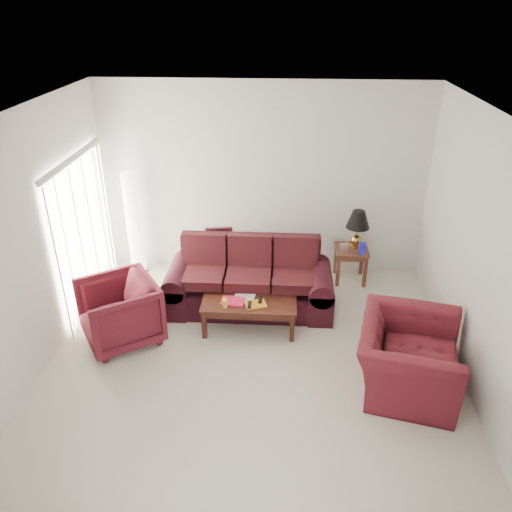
{
  "coord_description": "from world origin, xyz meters",
  "views": [
    {
      "loc": [
        0.36,
        -4.84,
        4.02
      ],
      "look_at": [
        0.0,
        0.85,
        1.05
      ],
      "focal_mm": 35.0,
      "sensor_mm": 36.0,
      "label": 1
    }
  ],
  "objects": [
    {
      "name": "magazine_white",
      "position": [
        -0.15,
        0.81,
        0.45
      ],
      "size": [
        0.29,
        0.24,
        0.02
      ],
      "primitive_type": "cube",
      "rotation": [
        0.0,
        0.0,
        -0.15
      ],
      "color": "beige",
      "rests_on": "coffee_table"
    },
    {
      "name": "magazine_orange",
      "position": [
        0.01,
        0.64,
        0.45
      ],
      "size": [
        0.32,
        0.27,
        0.02
      ],
      "primitive_type": "cube",
      "rotation": [
        0.0,
        0.0,
        0.29
      ],
      "color": "orange",
      "rests_on": "coffee_table"
    },
    {
      "name": "magazine_red",
      "position": [
        -0.3,
        0.69,
        0.45
      ],
      "size": [
        0.33,
        0.27,
        0.02
      ],
      "primitive_type": "cube",
      "rotation": [
        0.0,
        0.0,
        -0.12
      ],
      "color": "#AD1131",
      "rests_on": "coffee_table"
    },
    {
      "name": "picture_frame",
      "position": [
        1.21,
        2.38,
        0.64
      ],
      "size": [
        0.18,
        0.2,
        0.06
      ],
      "primitive_type": "cube",
      "rotation": [
        1.36,
        0.0,
        0.19
      ],
      "color": "silver",
      "rests_on": "end_table"
    },
    {
      "name": "blinds",
      "position": [
        -2.42,
        1.3,
        1.08
      ],
      "size": [
        0.1,
        2.0,
        2.16
      ],
      "primitive_type": "cube",
      "color": "silver",
      "rests_on": "ground"
    },
    {
      "name": "floor",
      "position": [
        0.0,
        0.0,
        0.0
      ],
      "size": [
        5.0,
        5.0,
        0.0
      ],
      "primitive_type": "plane",
      "color": "beige",
      "rests_on": "ground"
    },
    {
      "name": "coffee_table",
      "position": [
        -0.08,
        0.74,
        0.22
      ],
      "size": [
        1.4,
        1.09,
        0.44
      ],
      "primitive_type": null,
      "rotation": [
        0.0,
        0.0,
        -0.43
      ],
      "color": "#311D0E",
      "rests_on": "ground"
    },
    {
      "name": "floor_lamp",
      "position": [
        -2.0,
        2.2,
        0.86
      ],
      "size": [
        0.3,
        0.3,
        1.71
      ],
      "primitive_type": null,
      "rotation": [
        0.0,
        0.0,
        0.08
      ],
      "color": "white",
      "rests_on": "ground"
    },
    {
      "name": "end_table",
      "position": [
        1.41,
        2.15,
        0.28
      ],
      "size": [
        0.51,
        0.51,
        0.55
      ],
      "primitive_type": null,
      "rotation": [
        0.0,
        0.0,
        -0.0
      ],
      "color": "#552D1D",
      "rests_on": "ground"
    },
    {
      "name": "remote_b",
      "position": [
        0.07,
        0.73,
        0.47
      ],
      "size": [
        0.06,
        0.17,
        0.02
      ],
      "primitive_type": "cube",
      "rotation": [
        0.0,
        0.0,
        -0.07
      ],
      "color": "black",
      "rests_on": "coffee_table"
    },
    {
      "name": "sofa",
      "position": [
        -0.13,
        1.27,
        0.48
      ],
      "size": [
        2.4,
        1.12,
        0.97
      ],
      "primitive_type": null,
      "rotation": [
        0.0,
        0.0,
        -0.04
      ],
      "color": "black",
      "rests_on": "ground"
    },
    {
      "name": "yellow_glass",
      "position": [
        -0.39,
        0.56,
        0.5
      ],
      "size": [
        0.07,
        0.07,
        0.12
      ],
      "primitive_type": "cylinder",
      "rotation": [
        0.0,
        0.0,
        -0.1
      ],
      "color": "gold",
      "rests_on": "coffee_table"
    },
    {
      "name": "armchair_right",
      "position": [
        1.79,
        -0.28,
        0.41
      ],
      "size": [
        1.34,
        1.46,
        0.81
      ],
      "primitive_type": "imported",
      "rotation": [
        0.0,
        0.0,
        1.34
      ],
      "color": "#491018",
      "rests_on": "ground"
    },
    {
      "name": "blue_canister",
      "position": [
        1.54,
        1.99,
        0.64
      ],
      "size": [
        0.13,
        0.13,
        0.18
      ],
      "primitive_type": "cylinder",
      "rotation": [
        0.0,
        0.0,
        -0.25
      ],
      "color": "#181796",
      "rests_on": "end_table"
    },
    {
      "name": "table_lamp",
      "position": [
        1.47,
        2.21,
        0.85
      ],
      "size": [
        0.4,
        0.4,
        0.6
      ],
      "primitive_type": null,
      "rotation": [
        0.0,
        0.0,
        0.11
      ],
      "color": "#B88B39",
      "rests_on": "end_table"
    },
    {
      "name": "throw_pillow",
      "position": [
        -0.62,
        1.91,
        0.74
      ],
      "size": [
        0.43,
        0.26,
        0.42
      ],
      "primitive_type": "cube",
      "rotation": [
        -0.21,
        0.0,
        0.16
      ],
      "color": "black",
      "rests_on": "sofa"
    },
    {
      "name": "clock",
      "position": [
        1.27,
        2.04,
        0.62
      ],
      "size": [
        0.14,
        0.06,
        0.13
      ],
      "primitive_type": "cube",
      "rotation": [
        0.0,
        0.0,
        0.08
      ],
      "color": "silver",
      "rests_on": "end_table"
    },
    {
      "name": "armchair_left",
      "position": [
        -1.73,
        0.39,
        0.43
      ],
      "size": [
        1.28,
        1.27,
        0.85
      ],
      "primitive_type": "imported",
      "rotation": [
        0.0,
        0.0,
        -0.98
      ],
      "color": "#481019",
      "rests_on": "ground"
    },
    {
      "name": "remote_a",
      "position": [
        -0.07,
        0.59,
        0.47
      ],
      "size": [
        0.05,
        0.16,
        0.02
      ],
      "primitive_type": "cube",
      "rotation": [
        0.0,
        0.0,
        -0.01
      ],
      "color": "black",
      "rests_on": "coffee_table"
    }
  ]
}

